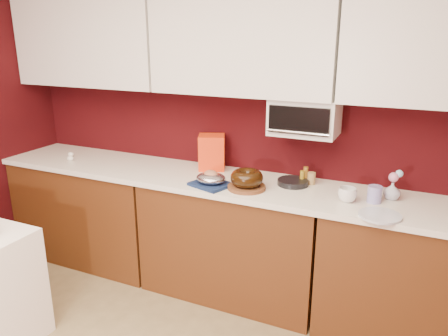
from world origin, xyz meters
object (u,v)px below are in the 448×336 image
at_px(toaster_oven, 305,116).
at_px(blue_jar, 375,194).
at_px(flower_vase, 392,190).
at_px(foil_ham_nest, 211,178).
at_px(coffee_mug, 347,193).
at_px(pandoro_box, 212,152).
at_px(bundt_cake, 247,178).

height_order(toaster_oven, blue_jar, toaster_oven).
bearing_deg(flower_vase, foil_ham_nest, -167.77).
xyz_separation_m(foil_ham_nest, coffee_mug, (0.91, 0.09, 0.00)).
distance_m(blue_jar, flower_vase, 0.14).
height_order(pandoro_box, coffee_mug, pandoro_box).
bearing_deg(bundt_cake, flower_vase, 13.01).
distance_m(toaster_oven, pandoro_box, 0.80).
xyz_separation_m(bundt_cake, flower_vase, (0.91, 0.21, -0.02)).
bearing_deg(coffee_mug, toaster_oven, 146.22).
xyz_separation_m(toaster_oven, pandoro_box, (-0.72, 0.03, -0.34)).
relative_size(bundt_cake, pandoro_box, 0.83).
bearing_deg(foil_ham_nest, coffee_mug, 5.59).
distance_m(bundt_cake, coffee_mug, 0.66).
distance_m(toaster_oven, flower_vase, 0.74).
distance_m(toaster_oven, bundt_cake, 0.57).
height_order(coffee_mug, flower_vase, flower_vase).
height_order(pandoro_box, blue_jar, pandoro_box).
height_order(toaster_oven, pandoro_box, toaster_oven).
distance_m(bundt_cake, pandoro_box, 0.53).
height_order(toaster_oven, coffee_mug, toaster_oven).
bearing_deg(bundt_cake, foil_ham_nest, -170.64).
relative_size(toaster_oven, foil_ham_nest, 2.14).
distance_m(toaster_oven, coffee_mug, 0.60).
relative_size(pandoro_box, blue_jar, 2.54).
bearing_deg(pandoro_box, coffee_mug, -37.35).
bearing_deg(toaster_oven, foil_ham_nest, -149.27).
distance_m(bundt_cake, foil_ham_nest, 0.26).
xyz_separation_m(toaster_oven, bundt_cake, (-0.30, -0.29, -0.40)).
bearing_deg(coffee_mug, flower_vase, 33.06).
xyz_separation_m(coffee_mug, blue_jar, (0.16, 0.06, -0.00)).
bearing_deg(foil_ham_nest, pandoro_box, 115.37).
height_order(foil_ham_nest, pandoro_box, pandoro_box).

